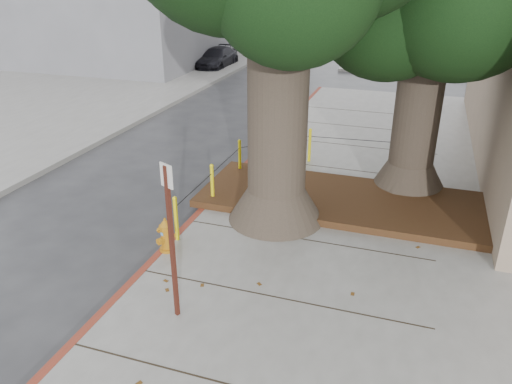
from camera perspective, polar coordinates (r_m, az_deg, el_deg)
ground at (r=8.62m, az=-0.99°, el=-12.09°), size 140.00×140.00×0.00m
sidewalk_far at (r=37.04m, az=24.88°, el=14.54°), size 16.00×20.00×0.15m
sidewalk_opposite at (r=23.77m, az=-25.92°, el=9.83°), size 14.00×60.00×0.15m
curb_red at (r=11.21m, az=-6.39°, el=-2.49°), size 0.14×26.00×0.16m
planter_bed at (r=11.60m, az=9.67°, el=-0.88°), size 6.40×2.60×0.16m
bollard_ring at (r=12.20m, az=1.99°, el=3.00°), size 3.79×5.39×0.95m
fire_hydrant at (r=9.62m, az=-10.27°, el=-4.85°), size 0.37×0.36×0.69m
signpost at (r=7.36m, az=-9.67°, el=-4.80°), size 0.24×0.12×2.53m
car_silver at (r=26.21m, az=26.94°, el=11.98°), size 3.59×1.79×1.17m
car_dark at (r=28.04m, az=-4.50°, el=15.03°), size 1.49×3.66×1.06m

